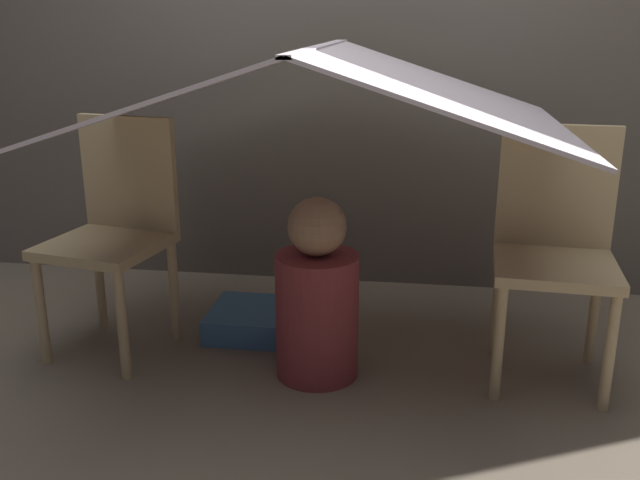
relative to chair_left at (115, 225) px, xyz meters
The scene contains 7 objects.
ground_plane 0.96m from the chair_left, 20.31° to the right, with size 8.80×8.80×0.00m, color gray.
wall_back 1.38m from the chair_left, 47.01° to the left, with size 7.00×0.05×2.50m.
chair_left is the anchor object (origin of this frame).
chair_right 1.58m from the chair_left, ahead, with size 0.43×0.43×0.87m.
sheet_canopy 0.94m from the chair_left, ahead, with size 1.59×1.22×0.27m.
person_front 0.82m from the chair_left, 10.17° to the right, with size 0.29×0.29×0.65m.
floor_cushion 0.69m from the chair_left, 18.38° to the left, with size 0.43×0.34×0.10m.
Camera 1 is at (0.34, -2.12, 1.22)m, focal length 40.00 mm.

